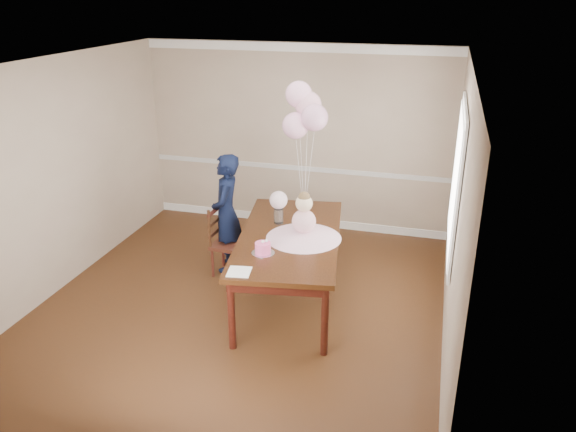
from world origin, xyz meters
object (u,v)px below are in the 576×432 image
Objects in this scene: dining_table_top at (289,237)px; woman at (226,213)px; birthday_cake at (263,248)px; dining_chair_seat at (229,245)px.

woman is (-0.98, 0.57, -0.04)m from dining_table_top.
woman is (-0.84, 1.09, -0.13)m from birthday_cake.
dining_chair_seat is 0.25× the size of woman.
birthday_cake is at bearing -48.46° from dining_chair_seat.
birthday_cake reaches higher than dining_chair_seat.
birthday_cake is 0.43× the size of dining_chair_seat.
dining_chair_seat is at bearing 128.82° from birthday_cake.
birthday_cake is at bearing -113.96° from dining_table_top.
dining_table_top is at bearing 49.27° from woman.
woman is (-0.07, 0.14, 0.37)m from dining_chair_seat.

